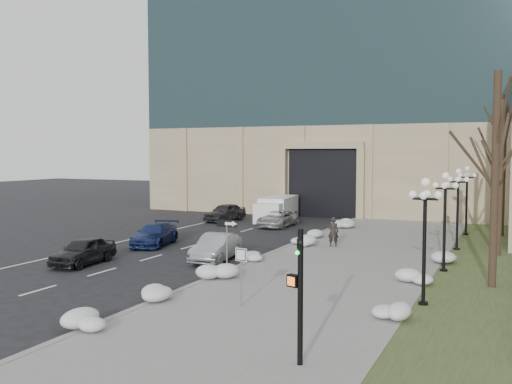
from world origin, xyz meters
TOP-DOWN VIEW (x-y plane):
  - ground at (0.00, 0.00)m, footprint 160.00×160.00m
  - sidewalk at (3.50, 14.00)m, footprint 9.00×40.00m
  - curb at (-1.00, 14.00)m, footprint 0.30×40.00m
  - grass_strip at (10.00, 14.00)m, footprint 4.00×40.00m
  - office_tower at (-2.01, 43.58)m, footprint 40.00×24.70m
  - car_a at (-8.59, 7.08)m, footprint 1.93×4.15m
  - car_b at (-2.90, 10.73)m, footprint 2.01×4.44m
  - car_c at (-8.73, 13.59)m, footprint 2.91×4.89m
  - car_d at (-5.18, 24.68)m, footprint 2.08×4.47m
  - car_e at (-10.46, 26.15)m, footprint 2.27×4.51m
  - pedestrian at (1.55, 16.95)m, footprint 0.75×0.63m
  - box_truck at (-6.59, 27.94)m, footprint 2.88×6.49m
  - one_way_sign at (-0.34, 7.31)m, footprint 0.99×0.29m
  - keep_sign at (2.32, 3.00)m, footprint 0.48×0.11m
  - traffic_signal at (6.21, -1.52)m, footprint 0.64×0.84m
  - snow_clump_a at (-0.87, -1.49)m, footprint 1.10×1.60m
  - snow_clump_b at (-0.83, 1.98)m, footprint 1.10×1.60m
  - snow_clump_c at (-0.67, 6.42)m, footprint 1.10×1.60m
  - snow_clump_d at (-0.78, 11.05)m, footprint 1.10×1.60m
  - snow_clump_e at (-0.34, 16.56)m, footprint 1.10×1.60m
  - snow_clump_f at (-0.52, 20.24)m, footprint 1.10×1.60m
  - snow_clump_g at (-0.33, 25.51)m, footprint 1.10×1.60m
  - snow_clump_h at (7.62, 3.25)m, footprint 1.10×1.60m
  - snow_clump_i at (7.55, 9.30)m, footprint 1.10×1.60m
  - snow_clump_j at (7.76, 14.47)m, footprint 1.10×1.60m
  - lamppost_a at (8.30, 6.00)m, footprint 1.18×1.18m
  - lamppost_b at (8.30, 12.50)m, footprint 1.18×1.18m
  - lamppost_c at (8.30, 19.00)m, footprint 1.18×1.18m
  - lamppost_d at (8.30, 25.50)m, footprint 1.18×1.18m
  - tree_near at (10.50, 10.00)m, footprint 3.20×3.20m
  - tree_mid at (10.50, 18.00)m, footprint 3.20×3.20m
  - tree_far at (10.50, 26.00)m, footprint 3.20×3.20m

SIDE VIEW (x-z plane):
  - ground at x=0.00m, z-range 0.00..0.00m
  - grass_strip at x=10.00m, z-range 0.00..0.10m
  - sidewalk at x=3.50m, z-range 0.00..0.12m
  - curb at x=-1.00m, z-range 0.00..0.14m
  - snow_clump_a at x=-0.87m, z-range 0.12..0.48m
  - snow_clump_b at x=-0.83m, z-range 0.12..0.48m
  - snow_clump_c at x=-0.67m, z-range 0.12..0.48m
  - snow_clump_d at x=-0.78m, z-range 0.12..0.48m
  - snow_clump_e at x=-0.34m, z-range 0.12..0.48m
  - snow_clump_f at x=-0.52m, z-range 0.12..0.48m
  - snow_clump_g at x=-0.33m, z-range 0.12..0.48m
  - snow_clump_h at x=7.62m, z-range 0.12..0.48m
  - snow_clump_i at x=7.55m, z-range 0.12..0.48m
  - snow_clump_j at x=7.76m, z-range 0.12..0.48m
  - car_d at x=-5.18m, z-range 0.00..1.24m
  - car_c at x=-8.73m, z-range 0.00..1.33m
  - car_a at x=-8.59m, z-range 0.00..1.38m
  - car_b at x=-2.90m, z-range 0.00..1.41m
  - car_e at x=-10.46m, z-range 0.00..1.47m
  - box_truck at x=-6.59m, z-range -0.03..1.96m
  - pedestrian at x=1.55m, z-range 0.12..1.88m
  - keep_sign at x=2.32m, z-range 0.53..2.76m
  - traffic_signal at x=6.21m, z-range -0.01..3.70m
  - one_way_sign at x=-0.34m, z-range 0.86..3.51m
  - lamppost_a at x=8.30m, z-range 0.69..5.45m
  - lamppost_b at x=8.30m, z-range 0.69..5.45m
  - lamppost_c at x=8.30m, z-range 0.69..5.45m
  - lamppost_d at x=8.30m, z-range 0.69..5.45m
  - tree_mid at x=10.50m, z-range 1.25..9.75m
  - tree_near at x=10.50m, z-range 1.33..10.33m
  - tree_far at x=10.50m, z-range 1.40..10.90m
  - office_tower at x=-2.01m, z-range 0.49..36.49m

